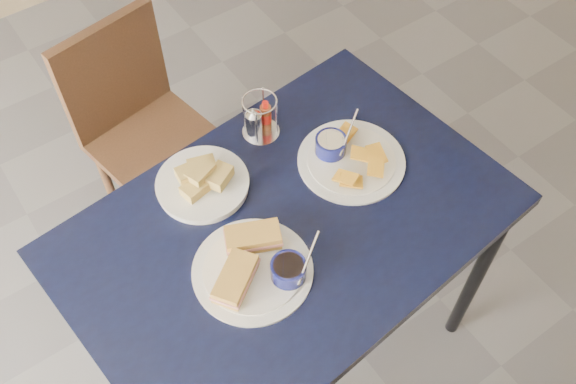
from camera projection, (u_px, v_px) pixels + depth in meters
dining_table at (287, 236)px, 1.76m from camera, size 1.25×0.90×0.75m
chair_far at (141, 116)px, 2.29m from camera, size 0.46×0.44×0.84m
sandwich_plate at (255, 265)px, 1.60m from camera, size 0.32×0.31×0.12m
plantain_plate at (346, 156)px, 1.82m from camera, size 0.31×0.31×0.12m
bread_basket at (202, 182)px, 1.75m from camera, size 0.25×0.25×0.08m
condiment_caddy at (259, 120)px, 1.84m from camera, size 0.11×0.11×0.14m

